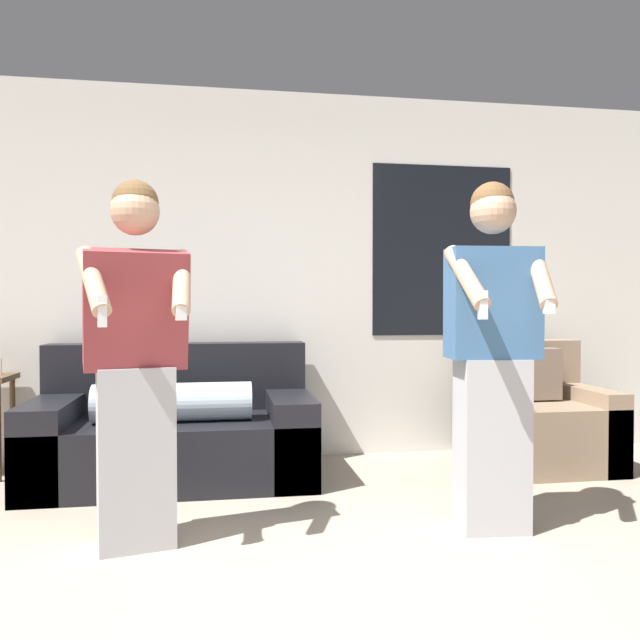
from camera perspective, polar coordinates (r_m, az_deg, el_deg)
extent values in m
cube|color=silver|center=(4.64, -4.92, 4.09)|extent=(7.00, 0.06, 2.70)
cube|color=black|center=(4.91, 11.11, 6.26)|extent=(1.10, 0.01, 1.30)
cube|color=black|center=(4.20, -13.13, -11.44)|extent=(1.76, 0.92, 0.40)
cube|color=black|center=(4.47, -12.86, -5.03)|extent=(1.76, 0.22, 0.46)
cube|color=black|center=(4.30, -23.21, -10.26)|extent=(0.28, 0.92, 0.54)
cube|color=black|center=(4.20, -2.83, -10.43)|extent=(0.28, 0.92, 0.54)
cylinder|color=silver|center=(4.02, -13.27, -7.33)|extent=(0.97, 0.24, 0.24)
cube|color=#937A60|center=(4.68, 19.28, -9.83)|extent=(0.90, 0.81, 0.45)
cube|color=#937A60|center=(4.89, 17.62, -4.21)|extent=(0.90, 0.20, 0.42)
cube|color=#937A60|center=(4.51, 15.23, -9.57)|extent=(0.18, 0.81, 0.55)
cube|color=#937A60|center=(4.85, 23.06, -8.87)|extent=(0.18, 0.81, 0.55)
cube|color=#7A6656|center=(4.67, 18.97, -4.67)|extent=(0.36, 0.14, 0.36)
cylinder|color=brown|center=(4.80, -26.28, -8.53)|extent=(0.04, 0.04, 0.63)
cube|color=#B2B2B7|center=(3.11, -16.49, -11.85)|extent=(0.39, 0.31, 0.84)
cube|color=#99383D|center=(3.00, -16.52, 0.99)|extent=(0.51, 0.40, 0.57)
sphere|color=tan|center=(3.02, -16.55, 9.52)|extent=(0.22, 0.22, 0.22)
sphere|color=brown|center=(3.03, -16.53, 10.22)|extent=(0.21, 0.21, 0.21)
cylinder|color=tan|center=(2.84, -20.03, 3.38)|extent=(0.22, 0.36, 0.32)
cube|color=white|center=(2.69, -19.29, 0.76)|extent=(0.04, 0.04, 0.13)
cylinder|color=tan|center=(2.88, -12.53, 3.40)|extent=(0.09, 0.36, 0.32)
cube|color=white|center=(2.72, -12.58, 0.81)|extent=(0.05, 0.04, 0.08)
cube|color=#B2B2B7|center=(3.31, 15.41, -10.86)|extent=(0.35, 0.27, 0.86)
cube|color=#3D6693|center=(3.23, 15.49, 1.49)|extent=(0.46, 0.26, 0.55)
sphere|color=tan|center=(3.27, 15.54, 9.55)|extent=(0.23, 0.23, 0.23)
sphere|color=brown|center=(3.28, 15.47, 10.22)|extent=(0.22, 0.22, 0.22)
cylinder|color=tan|center=(3.03, 13.24, 3.85)|extent=(0.12, 0.36, 0.32)
cube|color=white|center=(2.90, 14.66, 1.35)|extent=(0.04, 0.04, 0.13)
cylinder|color=tan|center=(3.17, 19.54, 3.70)|extent=(0.17, 0.37, 0.32)
cube|color=white|center=(3.01, 20.21, 1.31)|extent=(0.05, 0.04, 0.08)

